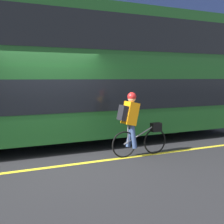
# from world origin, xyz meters

# --- Properties ---
(ground_plane) EXTENTS (80.00, 80.00, 0.00)m
(ground_plane) POSITION_xyz_m (0.00, 0.00, 0.00)
(ground_plane) COLOR #232326
(road_center_line) EXTENTS (50.00, 0.14, 0.01)m
(road_center_line) POSITION_xyz_m (0.00, -0.14, 0.00)
(road_center_line) COLOR yellow
(road_center_line) RESTS_ON ground_plane
(sidewalk_curb) EXTENTS (60.00, 2.52, 0.13)m
(sidewalk_curb) POSITION_xyz_m (0.00, 5.32, 0.07)
(sidewalk_curb) COLOR gray
(sidewalk_curb) RESTS_ON ground_plane
(building_facade) EXTENTS (60.00, 0.30, 7.79)m
(building_facade) POSITION_xyz_m (0.00, 6.72, 3.89)
(building_facade) COLOR #33478C
(building_facade) RESTS_ON ground_plane
(bus) EXTENTS (10.73, 2.62, 3.86)m
(bus) POSITION_xyz_m (1.12, 2.02, 2.14)
(bus) COLOR black
(bus) RESTS_ON ground_plane
(cyclist_on_bike) EXTENTS (1.52, 0.32, 1.57)m
(cyclist_on_bike) POSITION_xyz_m (1.79, -0.11, 0.85)
(cyclist_on_bike) COLOR black
(cyclist_on_bike) RESTS_ON ground_plane
(trash_bin) EXTENTS (0.55, 0.55, 0.87)m
(trash_bin) POSITION_xyz_m (2.24, 5.19, 0.56)
(trash_bin) COLOR #194C23
(trash_bin) RESTS_ON sidewalk_curb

